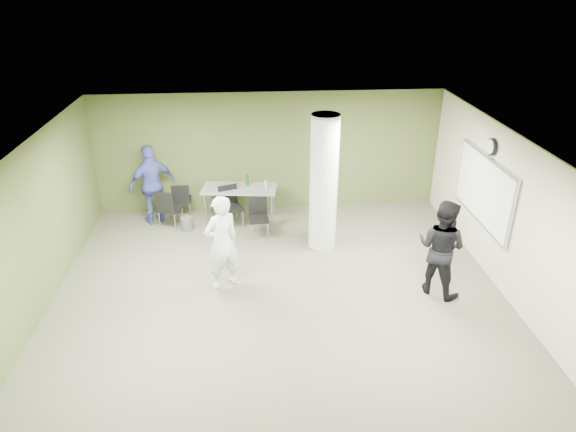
{
  "coord_description": "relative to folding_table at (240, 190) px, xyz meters",
  "views": [
    {
      "loc": [
        -0.44,
        -7.38,
        5.29
      ],
      "look_at": [
        0.21,
        1.0,
        1.19
      ],
      "focal_mm": 32.0,
      "sensor_mm": 36.0,
      "label": 1
    }
  ],
  "objects": [
    {
      "name": "floor",
      "position": [
        0.7,
        -3.37,
        -0.74
      ],
      "size": [
        8.0,
        8.0,
        0.0
      ],
      "primitive_type": "plane",
      "color": "#4C4B3C",
      "rests_on": "ground"
    },
    {
      "name": "ceiling",
      "position": [
        0.7,
        -3.37,
        2.06
      ],
      "size": [
        8.0,
        8.0,
        0.0
      ],
      "primitive_type": "plane",
      "rotation": [
        3.14,
        0.0,
        0.0
      ],
      "color": "white",
      "rests_on": "wall_back"
    },
    {
      "name": "wall_back",
      "position": [
        0.7,
        0.63,
        0.66
      ],
      "size": [
        8.0,
        2.8,
        0.02
      ],
      "primitive_type": "cube",
      "rotation": [
        1.57,
        0.0,
        0.0
      ],
      "color": "#555F2C",
      "rests_on": "floor"
    },
    {
      "name": "wall_left",
      "position": [
        -3.3,
        -3.37,
        0.66
      ],
      "size": [
        0.02,
        8.0,
        2.8
      ],
      "primitive_type": "cube",
      "color": "#555F2C",
      "rests_on": "floor"
    },
    {
      "name": "wall_right_cream",
      "position": [
        4.7,
        -3.37,
        0.66
      ],
      "size": [
        0.02,
        8.0,
        2.8
      ],
      "primitive_type": "cube",
      "color": "beige",
      "rests_on": "floor"
    },
    {
      "name": "column",
      "position": [
        1.7,
        -1.37,
        0.66
      ],
      "size": [
        0.56,
        0.56,
        2.8
      ],
      "primitive_type": "cylinder",
      "color": "silver",
      "rests_on": "floor"
    },
    {
      "name": "whiteboard",
      "position": [
        4.63,
        -2.17,
        0.76
      ],
      "size": [
        0.05,
        2.3,
        1.3
      ],
      "color": "silver",
      "rests_on": "wall_right_cream"
    },
    {
      "name": "wall_clock",
      "position": [
        4.63,
        -2.17,
        1.61
      ],
      "size": [
        0.06,
        0.32,
        0.32
      ],
      "color": "black",
      "rests_on": "wall_right_cream"
    },
    {
      "name": "folding_table",
      "position": [
        0.0,
        0.0,
        0.0
      ],
      "size": [
        1.74,
        0.92,
        1.04
      ],
      "rotation": [
        0.0,
        0.0,
        -0.12
      ],
      "color": "gray",
      "rests_on": "floor"
    },
    {
      "name": "wastebasket",
      "position": [
        -1.19,
        -0.46,
        -0.59
      ],
      "size": [
        0.26,
        0.26,
        0.3
      ],
      "primitive_type": "cylinder",
      "color": "#4C4C4C",
      "rests_on": "floor"
    },
    {
      "name": "chair_back_left",
      "position": [
        -1.59,
        -0.34,
        -0.21
      ],
      "size": [
        0.58,
        0.58,
        0.91
      ],
      "rotation": [
        0.0,
        0.0,
        2.79
      ],
      "color": "black",
      "rests_on": "floor"
    },
    {
      "name": "chair_back_right",
      "position": [
        -1.36,
        0.2,
        -0.25
      ],
      "size": [
        0.44,
        0.44,
        0.84
      ],
      "rotation": [
        0.0,
        0.0,
        3.2
      ],
      "color": "black",
      "rests_on": "floor"
    },
    {
      "name": "chair_table_left",
      "position": [
        -0.23,
        -0.25,
        -0.21
      ],
      "size": [
        0.59,
        0.59,
        0.92
      ],
      "rotation": [
        0.0,
        0.0,
        0.37
      ],
      "color": "black",
      "rests_on": "floor"
    },
    {
      "name": "chair_table_right",
      "position": [
        0.4,
        -0.78,
        -0.26
      ],
      "size": [
        0.44,
        0.44,
        0.83
      ],
      "rotation": [
        0.0,
        0.0,
        0.07
      ],
      "color": "black",
      "rests_on": "floor"
    },
    {
      "name": "woman_white",
      "position": [
        -0.3,
        -2.75,
        0.16
      ],
      "size": [
        0.78,
        0.71,
        1.79
      ],
      "primitive_type": "imported",
      "rotation": [
        0.0,
        0.0,
        3.68
      ],
      "color": "white",
      "rests_on": "floor"
    },
    {
      "name": "man_black",
      "position": [
        3.51,
        -3.22,
        0.15
      ],
      "size": [
        1.09,
        1.09,
        1.79
      ],
      "primitive_type": "imported",
      "rotation": [
        0.0,
        0.0,
        2.37
      ],
      "color": "black",
      "rests_on": "floor"
    },
    {
      "name": "man_blue",
      "position": [
        -1.94,
        0.03,
        0.18
      ],
      "size": [
        1.15,
        0.93,
        1.83
      ],
      "primitive_type": "imported",
      "rotation": [
        0.0,
        0.0,
        3.68
      ],
      "color": "#434EA8",
      "rests_on": "floor"
    }
  ]
}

